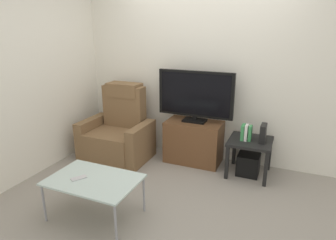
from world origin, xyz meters
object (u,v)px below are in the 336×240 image
recliner_armchair (118,133)px  book_leftmost (243,132)px  subwoofer_box (248,164)px  book_rightmost (250,133)px  book_middle (246,132)px  television (195,95)px  cell_phone (79,178)px  side_table (250,146)px  coffee_table (94,181)px  tv_stand (194,142)px  game_console (263,133)px

recliner_armchair → book_leftmost: 1.81m
subwoofer_box → book_rightmost: 0.44m
recliner_armchair → book_middle: bearing=1.8°
television → cell_phone: (-0.65, -1.71, -0.55)m
book_middle → book_rightmost: book_middle is taller
television → book_leftmost: size_ratio=5.32×
side_table → coffee_table: size_ratio=0.60×
tv_stand → book_leftmost: bearing=-8.8°
coffee_table → book_rightmost: bearing=49.9°
recliner_armchair → book_middle: 1.85m
television → recliner_armchair: size_ratio=0.99×
game_console → side_table: bearing=-176.1°
tv_stand → coffee_table: 1.72m
recliner_armchair → cell_phone: (0.44, -1.43, 0.06)m
television → game_console: 1.02m
book_middle → cell_phone: book_middle is taller
book_middle → book_rightmost: 0.05m
side_table → subwoofer_box: size_ratio=1.92×
book_rightmost → cell_phone: book_rightmost is taller
recliner_armchair → book_leftmost: bearing=1.9°
book_rightmost → game_console: size_ratio=0.87×
tv_stand → cell_phone: bearing=-110.9°
book_rightmost → game_console: bearing=10.9°
tv_stand → subwoofer_box: size_ratio=2.79×
book_leftmost → book_rightmost: bearing=0.0°
game_console → book_middle: bearing=-171.5°
book_rightmost → coffee_table: size_ratio=0.22×
television → coffee_table: bearing=-106.9°
subwoofer_box → coffee_table: (-1.30, -1.56, 0.26)m
cell_phone → book_middle: bearing=81.9°
book_middle → coffee_table: size_ratio=0.23×
tv_stand → television: 0.68m
subwoofer_box → cell_phone: cell_phone is taller
game_console → coffee_table: size_ratio=0.25×
book_middle → game_console: game_console is taller
book_leftmost → book_middle: size_ratio=0.98×
game_console → book_rightmost: bearing=-169.1°
side_table → cell_phone: (-1.44, -1.61, 0.03)m
side_table → coffee_table: 2.03m
side_table → book_middle: (-0.06, -0.02, 0.18)m
book_leftmost → game_console: (0.24, 0.03, 0.01)m
subwoofer_box → book_middle: book_middle is taller
tv_stand → coffee_table: (-0.51, -1.64, 0.10)m
subwoofer_box → game_console: bearing=3.9°
recliner_armchair → coffee_table: bearing=-70.0°
tv_stand → book_middle: book_middle is taller
book_leftmost → cell_phone: book_leftmost is taller
book_middle → coffee_table: bearing=-129.1°
television → book_rightmost: 0.89m
tv_stand → book_leftmost: 0.76m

